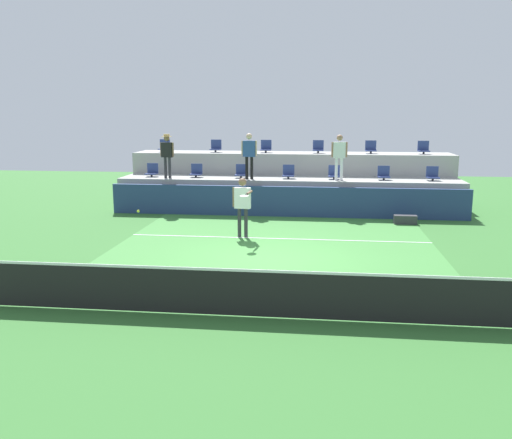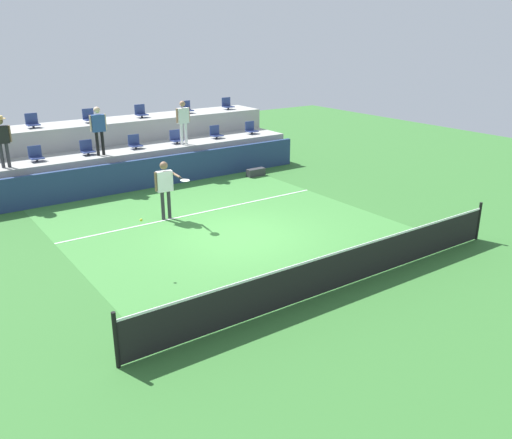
% 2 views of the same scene
% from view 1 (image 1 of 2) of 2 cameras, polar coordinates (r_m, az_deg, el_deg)
% --- Properties ---
extents(ground_plane, '(40.00, 40.00, 0.00)m').
position_cam_1_polar(ground_plane, '(13.93, 1.53, -4.28)').
color(ground_plane, '#336B2D').
extents(court_inner_paint, '(9.00, 10.00, 0.01)m').
position_cam_1_polar(court_inner_paint, '(14.89, 1.89, -3.25)').
color(court_inner_paint, '#3D7F38').
rests_on(court_inner_paint, ground_plane).
extents(court_service_line, '(9.00, 0.06, 0.00)m').
position_cam_1_polar(court_service_line, '(16.24, 2.32, -2.02)').
color(court_service_line, white).
rests_on(court_service_line, ground_plane).
extents(tennis_net, '(10.48, 0.08, 1.07)m').
position_cam_1_polar(tennis_net, '(9.98, -0.62, -7.59)').
color(tennis_net, black).
rests_on(tennis_net, ground_plane).
extents(sponsor_backboard, '(13.00, 0.16, 1.10)m').
position_cam_1_polar(sponsor_backboard, '(19.66, 3.17, 1.90)').
color(sponsor_backboard, navy).
rests_on(sponsor_backboard, ground_plane).
extents(seating_tier_lower, '(13.00, 1.80, 1.25)m').
position_cam_1_polar(seating_tier_lower, '(20.93, 3.41, 2.67)').
color(seating_tier_lower, '#9E9E99').
rests_on(seating_tier_lower, ground_plane).
extents(seating_tier_upper, '(13.00, 1.80, 2.10)m').
position_cam_1_polar(seating_tier_upper, '(22.66, 3.70, 4.40)').
color(seating_tier_upper, '#9E9E99').
rests_on(seating_tier_upper, ground_plane).
extents(stadium_chair_lower_far_left, '(0.44, 0.40, 0.52)m').
position_cam_1_polar(stadium_chair_lower_far_left, '(21.75, -10.90, 5.04)').
color(stadium_chair_lower_far_left, '#2D2D33').
rests_on(stadium_chair_lower_far_left, seating_tier_lower).
extents(stadium_chair_lower_left, '(0.44, 0.40, 0.52)m').
position_cam_1_polar(stadium_chair_lower_left, '(21.28, -6.32, 5.04)').
color(stadium_chair_lower_left, '#2D2D33').
rests_on(stadium_chair_lower_left, seating_tier_lower).
extents(stadium_chair_lower_mid_left, '(0.44, 0.40, 0.52)m').
position_cam_1_polar(stadium_chair_lower_mid_left, '(20.95, -1.57, 5.01)').
color(stadium_chair_lower_mid_left, '#2D2D33').
rests_on(stadium_chair_lower_mid_left, seating_tier_lower).
extents(stadium_chair_lower_center, '(0.44, 0.40, 0.52)m').
position_cam_1_polar(stadium_chair_lower_center, '(20.76, 3.44, 4.94)').
color(stadium_chair_lower_center, '#2D2D33').
rests_on(stadium_chair_lower_center, seating_tier_lower).
extents(stadium_chair_lower_mid_right, '(0.44, 0.40, 0.52)m').
position_cam_1_polar(stadium_chair_lower_mid_right, '(20.73, 8.25, 4.83)').
color(stadium_chair_lower_mid_right, '#2D2D33').
rests_on(stadium_chair_lower_mid_right, seating_tier_lower).
extents(stadium_chair_lower_right, '(0.44, 0.40, 0.52)m').
position_cam_1_polar(stadium_chair_lower_right, '(20.86, 13.32, 4.68)').
color(stadium_chair_lower_right, '#2D2D33').
rests_on(stadium_chair_lower_right, seating_tier_lower).
extents(stadium_chair_lower_far_right, '(0.44, 0.40, 0.52)m').
position_cam_1_polar(stadium_chair_lower_far_right, '(21.13, 18.12, 4.51)').
color(stadium_chair_lower_far_right, '#2D2D33').
rests_on(stadium_chair_lower_far_right, seating_tier_lower).
extents(stadium_chair_upper_far_left, '(0.44, 0.40, 0.52)m').
position_cam_1_polar(stadium_chair_upper_far_left, '(23.40, -9.63, 7.59)').
color(stadium_chair_upper_far_left, '#2D2D33').
rests_on(stadium_chair_upper_far_left, seating_tier_upper).
extents(stadium_chair_upper_left, '(0.44, 0.40, 0.52)m').
position_cam_1_polar(stadium_chair_upper_left, '(22.87, -4.26, 7.63)').
color(stadium_chair_upper_left, '#2D2D33').
rests_on(stadium_chair_upper_left, seating_tier_upper).
extents(stadium_chair_upper_mid_left, '(0.44, 0.40, 0.52)m').
position_cam_1_polar(stadium_chair_upper_mid_left, '(22.56, 1.06, 7.62)').
color(stadium_chair_upper_mid_left, '#2D2D33').
rests_on(stadium_chair_upper_mid_left, seating_tier_upper).
extents(stadium_chair_upper_mid_right, '(0.44, 0.40, 0.52)m').
position_cam_1_polar(stadium_chair_upper_mid_right, '(22.45, 6.58, 7.53)').
color(stadium_chair_upper_mid_right, '#2D2D33').
rests_on(stadium_chair_upper_mid_right, seating_tier_upper).
extents(stadium_chair_upper_right, '(0.44, 0.40, 0.52)m').
position_cam_1_polar(stadium_chair_upper_right, '(22.53, 12.01, 7.37)').
color(stadium_chair_upper_right, '#2D2D33').
rests_on(stadium_chair_upper_right, seating_tier_upper).
extents(stadium_chair_upper_far_right, '(0.44, 0.40, 0.52)m').
position_cam_1_polar(stadium_chair_upper_far_right, '(22.81, 17.25, 7.16)').
color(stadium_chair_upper_far_right, '#2D2D33').
rests_on(stadium_chair_upper_far_right, seating_tier_upper).
extents(tennis_player, '(0.64, 1.27, 1.81)m').
position_cam_1_polar(tennis_player, '(16.21, -1.43, 1.96)').
color(tennis_player, '#2D2D33').
rests_on(tennis_player, ground_plane).
extents(spectator_with_hat, '(0.57, 0.45, 1.68)m').
position_cam_1_polar(spectator_with_hat, '(21.10, -9.36, 7.10)').
color(spectator_with_hat, '#2D2D33').
rests_on(spectator_with_hat, seating_tier_lower).
extents(spectator_in_white, '(0.60, 0.24, 1.72)m').
position_cam_1_polar(spectator_in_white, '(20.45, -0.72, 7.18)').
color(spectator_in_white, black).
rests_on(spectator_in_white, seating_tier_lower).
extents(spectator_leaning_on_rail, '(0.59, 0.22, 1.69)m').
position_cam_1_polar(spectator_leaning_on_rail, '(20.28, 8.78, 6.95)').
color(spectator_leaning_on_rail, white).
rests_on(spectator_leaning_on_rail, seating_tier_lower).
extents(tennis_ball, '(0.07, 0.07, 0.07)m').
position_cam_1_polar(tennis_ball, '(13.65, -12.32, 0.87)').
color(tennis_ball, '#CCE033').
extents(equipment_bag, '(0.76, 0.28, 0.30)m').
position_cam_1_polar(equipment_bag, '(19.04, 15.46, -0.02)').
color(equipment_bag, '#333338').
rests_on(equipment_bag, ground_plane).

